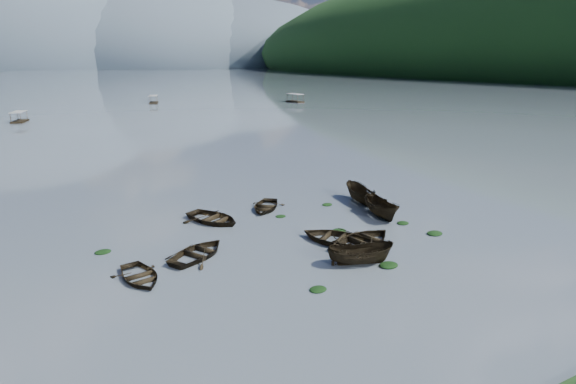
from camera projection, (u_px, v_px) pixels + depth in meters
name	position (u px, v px, depth m)	size (l,w,h in m)	color
ground_plane	(379.00, 274.00, 26.88)	(2400.00, 2400.00, 0.00)	slate
haze_mtn_b	(23.00, 68.00, 770.31)	(520.00, 520.00, 340.00)	#475666
haze_mtn_c	(143.00, 67.00, 857.40)	(520.00, 520.00, 260.00)	#475666
haze_mtn_d	(232.00, 67.00, 935.78)	(520.00, 520.00, 220.00)	#475666
rowboat_0	(140.00, 279.00, 26.24)	(2.81, 3.94, 0.82)	black
rowboat_1	(199.00, 256.00, 29.32)	(3.20, 4.48, 0.93)	black
rowboat_2	(360.00, 264.00, 28.22)	(1.58, 4.21, 1.63)	black
rowboat_3	(336.00, 242.00, 31.67)	(3.59, 5.02, 1.04)	black
rowboat_4	(364.00, 245.00, 31.15)	(3.67, 5.13, 1.06)	black
rowboat_5	(381.00, 217.00, 36.76)	(1.72, 4.57, 1.77)	black
rowboat_6	(213.00, 222.00, 35.64)	(3.47, 4.86, 1.01)	black
rowboat_7	(265.00, 209.00, 38.68)	(2.99, 4.19, 0.87)	black
rowboat_8	(359.00, 202.00, 40.62)	(1.70, 4.51, 1.74)	black
weed_clump_0	(318.00, 290.00, 25.01)	(1.01, 0.83, 0.22)	black
weed_clump_1	(339.00, 232.00, 33.57)	(1.13, 0.90, 0.25)	black
weed_clump_2	(389.00, 266.00, 27.92)	(1.24, 0.99, 0.27)	black
weed_clump_3	(403.00, 224.00, 35.21)	(0.96, 0.81, 0.21)	black
weed_clump_4	(435.00, 234.00, 33.08)	(1.23, 0.97, 0.25)	black
weed_clump_5	(103.00, 253.00, 29.89)	(1.05, 0.85, 0.22)	black
weed_clump_6	(281.00, 217.00, 36.77)	(0.88, 0.74, 0.18)	black
weed_clump_7	(327.00, 205.00, 39.74)	(0.96, 0.76, 0.21)	black
pontoon_left	(20.00, 122.00, 93.40)	(2.25, 5.41, 2.07)	black
pontoon_centre	(154.00, 103.00, 134.98)	(2.35, 5.63, 2.16)	black
pontoon_right	(295.00, 102.00, 138.18)	(2.61, 6.27, 2.40)	black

